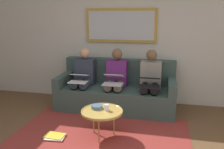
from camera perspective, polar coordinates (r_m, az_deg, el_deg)
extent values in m
cube|color=beige|center=(4.85, 2.33, 8.84)|extent=(6.00, 0.12, 2.60)
cube|color=maroon|center=(3.57, -3.06, -15.00)|extent=(2.60, 1.80, 0.01)
cube|color=#384C47|center=(4.55, 0.96, -5.57)|extent=(2.20, 0.90, 0.42)
cube|color=#384C47|center=(4.76, 1.82, 0.93)|extent=(2.20, 0.20, 0.48)
cube|color=#384C47|center=(4.38, 14.31, -2.55)|extent=(0.14, 0.90, 0.20)
cube|color=#384C47|center=(4.76, -11.26, -1.05)|extent=(0.14, 0.90, 0.20)
cube|color=#B7892D|center=(4.75, 2.16, 11.76)|extent=(1.41, 0.04, 0.66)
cube|color=#B2B7BC|center=(4.72, 2.11, 11.75)|extent=(1.31, 0.01, 0.56)
cylinder|color=tan|center=(3.43, -2.43, -8.94)|extent=(0.60, 0.60, 0.03)
torus|color=tan|center=(3.43, -2.43, -8.75)|extent=(0.60, 0.60, 0.02)
cylinder|color=#B28E42|center=(3.36, -3.21, -13.31)|extent=(0.02, 0.02, 0.38)
cylinder|color=#B28E42|center=(3.57, 0.48, -11.63)|extent=(0.02, 0.02, 0.38)
cylinder|color=#B28E42|center=(3.64, -4.46, -11.13)|extent=(0.02, 0.02, 0.38)
cylinder|color=silver|center=(3.42, -1.30, -7.97)|extent=(0.07, 0.07, 0.09)
cylinder|color=slate|center=(3.51, -3.68, -7.79)|extent=(0.17, 0.17, 0.05)
cube|color=gray|center=(4.44, 9.36, -0.07)|extent=(0.38, 0.22, 0.50)
sphere|color=brown|center=(4.37, 9.55, 4.65)|extent=(0.20, 0.20, 0.20)
cylinder|color=#232328|center=(4.28, 10.30, -3.13)|extent=(0.14, 0.42, 0.14)
cylinder|color=#232328|center=(4.29, 7.90, -3.00)|extent=(0.14, 0.42, 0.14)
cylinder|color=#232328|center=(4.17, 10.01, -7.64)|extent=(0.11, 0.11, 0.42)
cylinder|color=#232328|center=(4.18, 7.53, -7.49)|extent=(0.11, 0.11, 0.42)
cube|color=black|center=(4.06, 8.95, -2.89)|extent=(0.36, 0.22, 0.01)
cube|color=black|center=(4.17, 9.14, -0.91)|extent=(0.36, 0.21, 0.08)
cube|color=#A5C6EA|center=(4.17, 9.14, -0.87)|extent=(0.32, 0.18, 0.07)
cube|color=#66236B|center=(4.52, 1.24, 0.36)|extent=(0.38, 0.22, 0.50)
sphere|color=brown|center=(4.44, 1.26, 5.00)|extent=(0.20, 0.20, 0.20)
cylinder|color=gray|center=(4.35, 1.84, -2.64)|extent=(0.14, 0.42, 0.14)
cylinder|color=gray|center=(4.38, -0.47, -2.50)|extent=(0.14, 0.42, 0.14)
cylinder|color=gray|center=(4.24, 1.28, -7.06)|extent=(0.11, 0.11, 0.42)
cylinder|color=gray|center=(4.28, -1.10, -6.88)|extent=(0.11, 0.11, 0.42)
cube|color=silver|center=(4.15, 0.09, -2.37)|extent=(0.34, 0.24, 0.01)
cube|color=silver|center=(4.27, 0.56, -0.28)|extent=(0.34, 0.22, 0.10)
cube|color=#A5C6EA|center=(4.26, 0.55, -0.24)|extent=(0.31, 0.20, 0.08)
cube|color=#2D3342|center=(4.68, -6.47, 0.76)|extent=(0.38, 0.22, 0.50)
sphere|color=tan|center=(4.61, -6.60, 5.24)|extent=(0.20, 0.20, 0.20)
cylinder|color=#384256|center=(4.50, -6.19, -2.13)|extent=(0.14, 0.42, 0.14)
cylinder|color=#384256|center=(4.56, -8.33, -1.98)|extent=(0.14, 0.42, 0.14)
cylinder|color=#384256|center=(4.40, -6.96, -6.37)|extent=(0.11, 0.11, 0.42)
cylinder|color=#384256|center=(4.46, -9.16, -6.16)|extent=(0.11, 0.11, 0.42)
cube|color=white|center=(4.32, -8.23, -1.83)|extent=(0.33, 0.21, 0.01)
cube|color=white|center=(4.41, -7.70, -0.05)|extent=(0.33, 0.21, 0.06)
cube|color=#A5C6EA|center=(4.41, -7.72, -0.01)|extent=(0.30, 0.18, 0.04)
cube|color=red|center=(3.65, -13.65, -14.61)|extent=(0.28, 0.21, 0.01)
cube|color=white|center=(3.64, -13.62, -14.49)|extent=(0.30, 0.23, 0.01)
cube|color=yellow|center=(3.66, -13.67, -14.14)|extent=(0.29, 0.21, 0.01)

